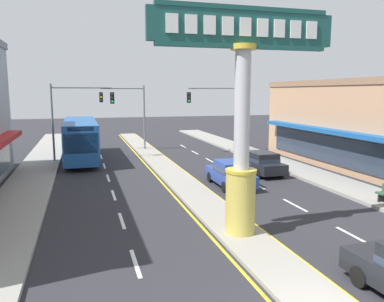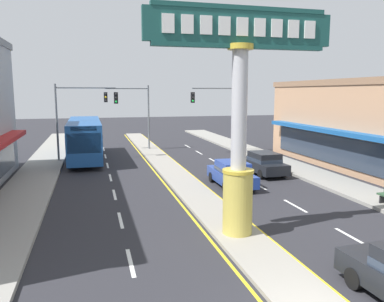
{
  "view_description": "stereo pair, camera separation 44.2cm",
  "coord_description": "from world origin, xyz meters",
  "px_view_note": "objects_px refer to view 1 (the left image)",
  "views": [
    {
      "loc": [
        -5.75,
        -7.21,
        5.54
      ],
      "look_at": [
        -0.45,
        11.35,
        2.6
      ],
      "focal_mm": 36.16,
      "sensor_mm": 36.0,
      "label": 1
    },
    {
      "loc": [
        -5.32,
        -7.32,
        5.54
      ],
      "look_at": [
        -0.45,
        11.35,
        2.6
      ],
      "focal_mm": 36.16,
      "sensor_mm": 36.0,
      "label": 2
    }
  ],
  "objects_px": {
    "storefront_right": "(372,124)",
    "traffic_light_right_side": "(219,107)",
    "sedan_mid_left_lane": "(261,163)",
    "traffic_light_left_side": "(76,109)",
    "sedan_near_left_lane": "(230,173)",
    "bus_near_right_lane": "(81,137)",
    "district_sign": "(242,120)",
    "traffic_light_median_far": "(128,107)"
  },
  "relations": [
    {
      "from": "traffic_light_left_side",
      "to": "sedan_near_left_lane",
      "type": "xyz_separation_m",
      "value": [
        8.78,
        -10.99,
        -3.46
      ]
    },
    {
      "from": "traffic_light_median_far",
      "to": "sedan_near_left_lane",
      "type": "relative_size",
      "value": 1.44
    },
    {
      "from": "storefront_right",
      "to": "traffic_light_right_side",
      "type": "xyz_separation_m",
      "value": [
        -8.85,
        9.01,
        1.01
      ]
    },
    {
      "from": "sedan_mid_left_lane",
      "to": "traffic_light_right_side",
      "type": "bearing_deg",
      "value": 88.25
    },
    {
      "from": "traffic_light_left_side",
      "to": "sedan_mid_left_lane",
      "type": "relative_size",
      "value": 1.42
    },
    {
      "from": "district_sign",
      "to": "sedan_mid_left_lane",
      "type": "distance_m",
      "value": 12.44
    },
    {
      "from": "traffic_light_right_side",
      "to": "sedan_mid_left_lane",
      "type": "height_order",
      "value": "traffic_light_right_side"
    },
    {
      "from": "traffic_light_left_side",
      "to": "bus_near_right_lane",
      "type": "distance_m",
      "value": 2.58
    },
    {
      "from": "storefront_right",
      "to": "bus_near_right_lane",
      "type": "xyz_separation_m",
      "value": [
        -20.93,
        8.98,
        -1.37
      ]
    },
    {
      "from": "traffic_light_right_side",
      "to": "traffic_light_median_far",
      "type": "distance_m",
      "value": 8.56
    },
    {
      "from": "bus_near_right_lane",
      "to": "sedan_near_left_lane",
      "type": "distance_m",
      "value": 14.7
    },
    {
      "from": "traffic_light_left_side",
      "to": "storefront_right",
      "type": "bearing_deg",
      "value": -20.7
    },
    {
      "from": "traffic_light_left_side",
      "to": "sedan_near_left_lane",
      "type": "bearing_deg",
      "value": -51.38
    },
    {
      "from": "traffic_light_median_far",
      "to": "bus_near_right_lane",
      "type": "relative_size",
      "value": 0.55
    },
    {
      "from": "storefront_right",
      "to": "traffic_light_left_side",
      "type": "bearing_deg",
      "value": 159.3
    },
    {
      "from": "district_sign",
      "to": "traffic_light_right_side",
      "type": "distance_m",
      "value": 20.53
    },
    {
      "from": "storefront_right",
      "to": "sedan_mid_left_lane",
      "type": "distance_m",
      "value": 9.46
    },
    {
      "from": "district_sign",
      "to": "storefront_right",
      "type": "distance_m",
      "value": 18.42
    },
    {
      "from": "bus_near_right_lane",
      "to": "sedan_mid_left_lane",
      "type": "relative_size",
      "value": 2.57
    },
    {
      "from": "district_sign",
      "to": "traffic_light_right_side",
      "type": "bearing_deg",
      "value": 72.47
    },
    {
      "from": "sedan_mid_left_lane",
      "to": "sedan_near_left_lane",
      "type": "bearing_deg",
      "value": -140.51
    },
    {
      "from": "sedan_near_left_lane",
      "to": "district_sign",
      "type": "bearing_deg",
      "value": -108.91
    },
    {
      "from": "traffic_light_left_side",
      "to": "sedan_mid_left_lane",
      "type": "xyz_separation_m",
      "value": [
        12.08,
        -8.27,
        -3.46
      ]
    },
    {
      "from": "storefront_right",
      "to": "sedan_mid_left_lane",
      "type": "xyz_separation_m",
      "value": [
        -9.13,
        -0.25,
        -2.45
      ]
    },
    {
      "from": "storefront_right",
      "to": "traffic_light_right_side",
      "type": "bearing_deg",
      "value": 134.48
    },
    {
      "from": "traffic_light_left_side",
      "to": "traffic_light_right_side",
      "type": "bearing_deg",
      "value": 4.61
    },
    {
      "from": "traffic_light_left_side",
      "to": "district_sign",
      "type": "bearing_deg",
      "value": -71.59
    },
    {
      "from": "bus_near_right_lane",
      "to": "traffic_light_left_side",
      "type": "bearing_deg",
      "value": -106.52
    },
    {
      "from": "district_sign",
      "to": "traffic_light_left_side",
      "type": "distance_m",
      "value": 19.58
    },
    {
      "from": "traffic_light_left_side",
      "to": "sedan_near_left_lane",
      "type": "height_order",
      "value": "traffic_light_left_side"
    },
    {
      "from": "district_sign",
      "to": "sedan_near_left_lane",
      "type": "bearing_deg",
      "value": 71.09
    },
    {
      "from": "district_sign",
      "to": "traffic_light_median_far",
      "type": "bearing_deg",
      "value": 93.67
    },
    {
      "from": "traffic_light_right_side",
      "to": "traffic_light_median_far",
      "type": "bearing_deg",
      "value": 153.86
    },
    {
      "from": "storefront_right",
      "to": "traffic_light_median_far",
      "type": "height_order",
      "value": "storefront_right"
    },
    {
      "from": "traffic_light_left_side",
      "to": "traffic_light_median_far",
      "type": "bearing_deg",
      "value": 45.49
    },
    {
      "from": "district_sign",
      "to": "storefront_right",
      "type": "relative_size",
      "value": 0.45
    },
    {
      "from": "traffic_light_left_side",
      "to": "sedan_mid_left_lane",
      "type": "distance_m",
      "value": 15.04
    },
    {
      "from": "storefront_right",
      "to": "traffic_light_right_side",
      "type": "relative_size",
      "value": 3.01
    },
    {
      "from": "sedan_mid_left_lane",
      "to": "traffic_light_median_far",
      "type": "bearing_deg",
      "value": 119.57
    },
    {
      "from": "district_sign",
      "to": "traffic_light_median_far",
      "type": "relative_size",
      "value": 1.36
    },
    {
      "from": "sedan_near_left_lane",
      "to": "traffic_light_right_side",
      "type": "bearing_deg",
      "value": 73.35
    },
    {
      "from": "district_sign",
      "to": "traffic_light_left_side",
      "type": "bearing_deg",
      "value": 108.41
    }
  ]
}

